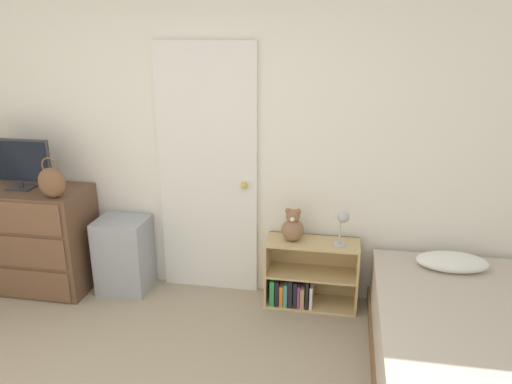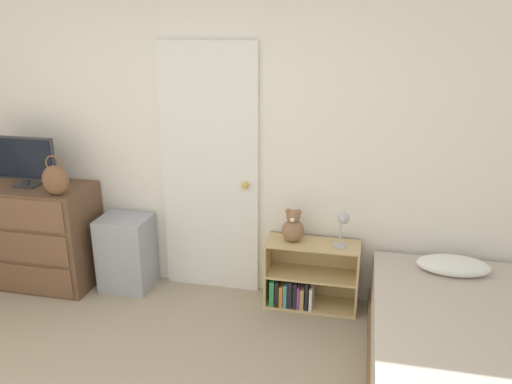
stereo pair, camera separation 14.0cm
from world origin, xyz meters
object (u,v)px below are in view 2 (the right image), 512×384
object	(u,v)px
dresser	(34,234)
storage_bin	(127,252)
tv	(24,160)
bookshelf	(304,280)
teddy_bear	(293,227)
handbag	(55,180)
bed	(464,355)
desk_lamp	(343,222)

from	to	relation	value
dresser	storage_bin	xyz separation A→B (m)	(0.81, 0.08, -0.12)
tv	bookshelf	size ratio (longest dim) A/B	0.78
teddy_bear	dresser	bearing A→B (deg)	-177.11
handbag	bed	xyz separation A→B (m)	(3.02, -0.50, -0.77)
tv	bookshelf	bearing A→B (deg)	2.82
storage_bin	desk_lamp	bearing A→B (deg)	-0.30
bookshelf	desk_lamp	xyz separation A→B (m)	(0.28, -0.04, 0.54)
teddy_bear	bed	size ratio (longest dim) A/B	0.14
desk_lamp	handbag	bearing A→B (deg)	-173.98
bed	bookshelf	bearing A→B (deg)	144.21
storage_bin	teddy_bear	xyz separation A→B (m)	(1.42, 0.03, 0.35)
dresser	storage_bin	size ratio (longest dim) A/B	1.65
tv	handbag	xyz separation A→B (m)	(0.39, -0.16, -0.09)
tv	bookshelf	world-z (taller)	tv
dresser	bed	distance (m)	3.48
tv	bookshelf	xyz separation A→B (m)	(2.33, 0.11, -0.89)
tv	bed	world-z (taller)	tv
storage_bin	bed	bearing A→B (deg)	-15.97
dresser	bookshelf	distance (m)	2.35
bookshelf	teddy_bear	size ratio (longest dim) A/B	2.74
tv	teddy_bear	world-z (taller)	tv
teddy_bear	bed	xyz separation A→B (m)	(1.18, -0.78, -0.43)
dresser	handbag	size ratio (longest dim) A/B	3.24
handbag	storage_bin	size ratio (longest dim) A/B	0.51
dresser	desk_lamp	xyz separation A→B (m)	(2.61, 0.07, 0.31)
tv	desk_lamp	xyz separation A→B (m)	(2.61, 0.07, -0.35)
bookshelf	desk_lamp	world-z (taller)	desk_lamp
dresser	teddy_bear	bearing A→B (deg)	2.89
storage_bin	teddy_bear	bearing A→B (deg)	1.25
dresser	teddy_bear	distance (m)	2.25
dresser	bed	size ratio (longest dim) A/B	0.56
storage_bin	bookshelf	xyz separation A→B (m)	(1.52, 0.03, -0.10)
desk_lamp	bed	bearing A→B (deg)	-42.56
tv	desk_lamp	bearing A→B (deg)	1.57
tv	storage_bin	xyz separation A→B (m)	(0.81, 0.08, -0.79)
dresser	teddy_bear	xyz separation A→B (m)	(2.23, 0.11, 0.22)
storage_bin	desk_lamp	size ratio (longest dim) A/B	2.22
handbag	tv	bearing A→B (deg)	157.09
bed	tv	bearing A→B (deg)	168.98
handbag	desk_lamp	bearing A→B (deg)	6.02
handbag	bookshelf	bearing A→B (deg)	8.13
storage_bin	teddy_bear	size ratio (longest dim) A/B	2.38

